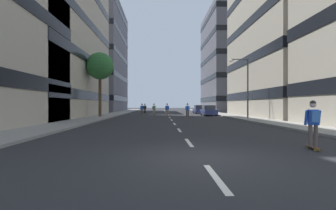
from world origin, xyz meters
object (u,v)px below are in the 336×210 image
Objects in this scene: skater_3 at (145,108)px; skater_4 at (167,109)px; parked_car_mid at (208,111)px; streetlamp_right at (244,81)px; skater_2 at (142,109)px; skater_1 at (188,110)px; skater_0 at (313,121)px; parked_car_near at (199,110)px; skater_5 at (154,109)px; street_tree_near at (100,66)px.

skater_3 and skater_4 have the same top height.
skater_3 is at bearing 142.37° from parked_car_mid.
skater_2 is at bearing 137.50° from streetlamp_right.
skater_0 is at bearing -84.90° from skater_1.
skater_4 is at bearing 100.07° from skater_0.
skater_1 and skater_3 have the same top height.
streetlamp_right is 18.22m from skater_0.
parked_car_near and parked_car_mid have the same top height.
skater_0 is 1.00× the size of skater_2.
parked_car_mid is at bearing 13.91° from skater_4.
skater_0 is 35.26m from skater_3.
skater_0 is (-1.60, -35.23, 0.32)m from parked_car_near.
streetlamp_right is 14.07m from skater_5.
skater_0 is at bearing -76.65° from skater_3.
skater_5 is (-6.35, 26.94, 0.00)m from skater_0.
parked_car_near is 9.78m from skater_3.
skater_4 is (3.72, -3.16, 0.00)m from skater_2.
skater_5 is at bearing -76.39° from skater_3.
parked_car_near is 18.11m from streetlamp_right.
skater_3 is 9.72m from skater_4.
skater_5 is (-10.03, 9.37, -3.12)m from streetlamp_right.
parked_car_near is at bearing 58.49° from skater_4.
skater_1 is (-5.67, 4.76, -3.15)m from streetlamp_right.
skater_2 is at bearing -145.37° from parked_car_near.
parked_car_near is 2.47× the size of skater_3.
streetlamp_right reaches higher than parked_car_mid.
skater_3 is (-6.14, 11.98, 0.03)m from skater_1.
street_tree_near is 4.47× the size of skater_4.
parked_car_mid is at bearing 18.52° from street_tree_near.
parked_car_near is at bearing 74.44° from skater_1.
parked_car_mid is at bearing -9.58° from skater_2.
skater_4 is (8.46, 3.37, -5.37)m from street_tree_near.
skater_1 is 6.34m from skater_5.
skater_3 is at bearing 89.31° from skater_2.
parked_car_mid is 5.74m from skater_1.
skater_1 is at bearing 139.97° from streetlamp_right.
skater_0 is 1.00× the size of skater_4.
skater_2 is at bearing 135.40° from skater_1.
skater_4 is (-6.09, -1.51, 0.29)m from parked_car_mid.
street_tree_near is 9.69m from skater_2.
skater_5 is at bearing -133.79° from parked_car_near.
skater_1 is at bearing -128.76° from parked_car_mid.
skater_0 is at bearing -76.73° from skater_5.
parked_car_near is 35.27m from skater_0.
skater_3 reaches higher than parked_car_mid.
streetlamp_right is at bearing -54.79° from skater_3.
skater_1 is 1.00× the size of skater_5.
streetlamp_right is 8.05m from skater_1.
parked_car_near is at bearing 5.41° from skater_3.
skater_4 is at bearing 130.14° from skater_1.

